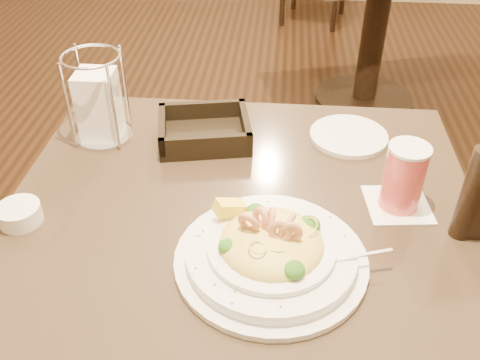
# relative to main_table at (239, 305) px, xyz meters

# --- Properties ---
(main_table) EXTENTS (0.90, 0.90, 0.75)m
(main_table) POSITION_rel_main_table_xyz_m (0.00, 0.00, 0.00)
(main_table) COLOR black
(main_table) RESTS_ON ground
(background_table) EXTENTS (1.13, 1.13, 0.75)m
(background_table) POSITION_rel_main_table_xyz_m (0.51, 1.87, 0.00)
(background_table) COLOR black
(background_table) RESTS_ON ground
(pasta_bowl) EXTENTS (0.36, 0.33, 0.10)m
(pasta_bowl) POSITION_rel_main_table_xyz_m (0.06, -0.10, 0.27)
(pasta_bowl) COLOR white
(pasta_bowl) RESTS_ON main_table
(drink_glass) EXTENTS (0.13, 0.13, 0.13)m
(drink_glass) POSITION_rel_main_table_xyz_m (0.30, 0.07, 0.30)
(drink_glass) COLOR white
(drink_glass) RESTS_ON main_table
(bread_basket) EXTENTS (0.23, 0.20, 0.06)m
(bread_basket) POSITION_rel_main_table_xyz_m (-0.10, 0.27, 0.26)
(bread_basket) COLOR black
(bread_basket) RESTS_ON main_table
(napkin_caddy) EXTENTS (0.13, 0.13, 0.20)m
(napkin_caddy) POSITION_rel_main_table_xyz_m (-0.33, 0.26, 0.32)
(napkin_caddy) COLOR silver
(napkin_caddy) RESTS_ON main_table
(side_plate) EXTENTS (0.19, 0.19, 0.01)m
(side_plate) POSITION_rel_main_table_xyz_m (0.22, 0.30, 0.24)
(side_plate) COLOR white
(side_plate) RESTS_ON main_table
(butter_ramekin) EXTENTS (0.09, 0.09, 0.03)m
(butter_ramekin) POSITION_rel_main_table_xyz_m (-0.40, -0.03, 0.25)
(butter_ramekin) COLOR white
(butter_ramekin) RESTS_ON main_table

